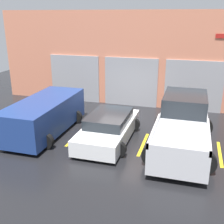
% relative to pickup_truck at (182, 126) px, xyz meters
% --- Properties ---
extents(ground_plane, '(28.00, 28.00, 0.00)m').
position_rel_pickup_truck_xyz_m(ground_plane, '(-2.99, 1.72, -0.87)').
color(ground_plane, black).
extents(shophouse_building, '(16.60, 0.68, 5.33)m').
position_rel_pickup_truck_xyz_m(shophouse_building, '(-3.00, 5.00, 1.75)').
color(shophouse_building, '#D17A5B').
rests_on(shophouse_building, ground).
extents(pickup_truck, '(2.53, 5.34, 1.87)m').
position_rel_pickup_truck_xyz_m(pickup_truck, '(0.00, 0.00, 0.00)').
color(pickup_truck, silver).
rests_on(pickup_truck, ground).
extents(sedan_white, '(2.16, 4.23, 1.16)m').
position_rel_pickup_truck_xyz_m(sedan_white, '(-2.99, -0.32, -0.31)').
color(sedan_white, white).
rests_on(sedan_white, ground).
extents(sedan_side, '(2.30, 4.76, 1.53)m').
position_rel_pickup_truck_xyz_m(sedan_side, '(-5.98, -0.34, -0.03)').
color(sedan_side, navy).
rests_on(sedan_side, ground).
extents(parking_stripe_far_left, '(0.12, 2.20, 0.01)m').
position_rel_pickup_truck_xyz_m(parking_stripe_far_left, '(-7.48, -0.34, -0.86)').
color(parking_stripe_far_left, gold).
rests_on(parking_stripe_far_left, ground).
extents(parking_stripe_left, '(0.12, 2.20, 0.01)m').
position_rel_pickup_truck_xyz_m(parking_stripe_left, '(-4.49, -0.34, -0.86)').
color(parking_stripe_left, gold).
rests_on(parking_stripe_left, ground).
extents(parking_stripe_centre, '(0.12, 2.20, 0.01)m').
position_rel_pickup_truck_xyz_m(parking_stripe_centre, '(-1.50, -0.34, -0.86)').
color(parking_stripe_centre, gold).
rests_on(parking_stripe_centre, ground).
extents(parking_stripe_right, '(0.12, 2.20, 0.01)m').
position_rel_pickup_truck_xyz_m(parking_stripe_right, '(1.50, -0.34, -0.86)').
color(parking_stripe_right, gold).
rests_on(parking_stripe_right, ground).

